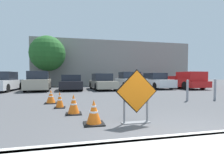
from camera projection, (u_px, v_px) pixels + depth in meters
name	position (u px, v px, depth m)	size (l,w,h in m)	color
ground_plane	(102.00, 92.00, 12.95)	(96.00, 96.00, 0.00)	#4C4C4F
curb_lip	(197.00, 138.00, 3.22)	(29.04, 0.20, 0.14)	beige
road_closed_sign	(137.00, 95.00, 4.42)	(1.11, 0.20, 1.38)	black
traffic_cone_nearest	(94.00, 112.00, 4.35)	(0.51, 0.51, 0.62)	black
traffic_cone_second	(74.00, 104.00, 5.52)	(0.49, 0.49, 0.63)	black
traffic_cone_third	(60.00, 100.00, 6.62)	(0.40, 0.40, 0.62)	black
traffic_cone_fourth	(51.00, 97.00, 7.70)	(0.52, 0.52, 0.61)	black
parked_car_nearest	(3.00, 82.00, 14.01)	(1.99, 4.51, 1.56)	silver
parked_car_second	(39.00, 82.00, 14.62)	(2.06, 4.59, 1.61)	#A39984
parked_car_third	(71.00, 83.00, 15.37)	(1.90, 4.56, 1.32)	black
parked_car_fourth	(102.00, 82.00, 15.67)	(1.94, 4.65, 1.43)	#A39984
parked_car_fifth	(129.00, 81.00, 16.55)	(2.07, 4.44, 1.59)	white
parked_car_sixth	(155.00, 81.00, 17.18)	(1.93, 4.64, 1.50)	silver
pickup_truck	(185.00, 81.00, 16.87)	(2.17, 5.17, 1.60)	red
bollard_nearest	(187.00, 90.00, 8.50)	(0.12, 0.12, 1.03)	gray
bollard_second	(215.00, 89.00, 8.87)	(0.12, 0.12, 1.07)	gray
building_facade_backdrop	(112.00, 64.00, 24.49)	(20.52, 5.00, 5.71)	gray
street_tree_behind_lot	(48.00, 54.00, 18.93)	(3.79, 3.79, 5.56)	#513823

